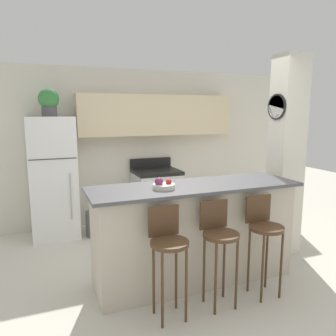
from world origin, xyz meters
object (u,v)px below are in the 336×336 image
at_px(refrigerator, 53,178).
at_px(stove_range, 157,196).
at_px(bar_stool_mid, 219,237).
at_px(bar_stool_left, 168,245).
at_px(bar_stool_right, 264,230).
at_px(trash_bin, 95,223).
at_px(fruit_bowl, 163,185).
at_px(potted_plant_on_fridge, 49,101).

distance_m(refrigerator, stove_range, 1.67).
bearing_deg(bar_stool_mid, stove_range, 84.18).
distance_m(refrigerator, bar_stool_left, 2.60).
bearing_deg(bar_stool_right, refrigerator, 127.47).
relative_size(bar_stool_left, trash_bin, 2.67).
distance_m(stove_range, fruit_bowl, 2.20).
relative_size(bar_stool_right, fruit_bowl, 4.47).
distance_m(refrigerator, bar_stool_mid, 2.82).
bearing_deg(fruit_bowl, bar_stool_mid, -48.90).
relative_size(stove_range, trash_bin, 2.82).
bearing_deg(refrigerator, fruit_bowl, -64.20).
distance_m(refrigerator, fruit_bowl, 2.24).
relative_size(stove_range, bar_stool_left, 1.05).
relative_size(refrigerator, stove_range, 1.67).
bearing_deg(bar_stool_right, bar_stool_mid, 180.00).
bearing_deg(trash_bin, bar_stool_left, -82.58).
height_order(refrigerator, potted_plant_on_fridge, potted_plant_on_fridge).
bearing_deg(bar_stool_right, bar_stool_left, 180.00).
distance_m(bar_stool_mid, bar_stool_right, 0.52).
bearing_deg(fruit_bowl, stove_range, 72.19).
bearing_deg(stove_range, bar_stool_left, -107.42).
xyz_separation_m(potted_plant_on_fridge, fruit_bowl, (0.97, -2.00, -0.88)).
height_order(bar_stool_left, bar_stool_mid, same).
bearing_deg(bar_stool_mid, fruit_bowl, 131.10).
height_order(potted_plant_on_fridge, fruit_bowl, potted_plant_on_fridge).
height_order(stove_range, bar_stool_right, stove_range).
height_order(refrigerator, fruit_bowl, refrigerator).
distance_m(stove_range, trash_bin, 1.11).
height_order(bar_stool_right, potted_plant_on_fridge, potted_plant_on_fridge).
height_order(bar_stool_mid, trash_bin, bar_stool_mid).
bearing_deg(bar_stool_mid, trash_bin, 109.85).
distance_m(bar_stool_left, bar_stool_right, 1.04).
xyz_separation_m(bar_stool_mid, bar_stool_right, (0.52, 0.00, 0.00)).
xyz_separation_m(refrigerator, bar_stool_mid, (1.36, -2.46, -0.21)).
xyz_separation_m(fruit_bowl, trash_bin, (-0.42, 1.80, -0.93)).
bearing_deg(bar_stool_right, potted_plant_on_fridge, 127.47).
bearing_deg(refrigerator, bar_stool_mid, -60.98).
bearing_deg(fruit_bowl, trash_bin, 103.12).
distance_m(bar_stool_right, trash_bin, 2.66).
bearing_deg(refrigerator, bar_stool_left, -71.05).
relative_size(bar_stool_mid, bar_stool_right, 1.00).
bearing_deg(potted_plant_on_fridge, bar_stool_mid, -60.98).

